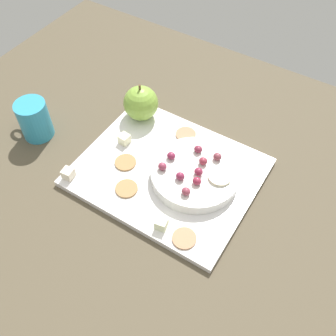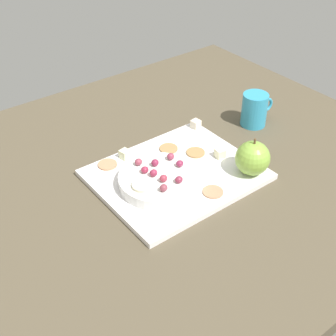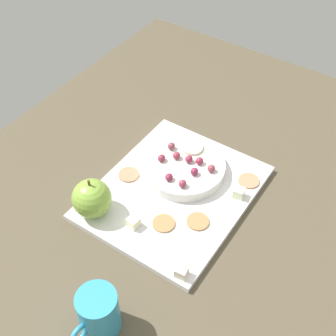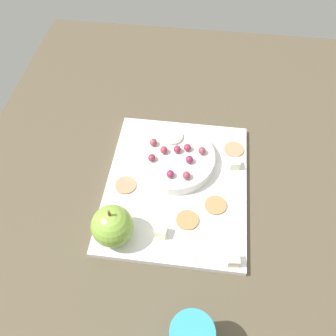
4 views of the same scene
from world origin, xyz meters
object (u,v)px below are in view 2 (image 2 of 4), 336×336
Objects in this scene: platter at (175,175)px; cracker_0 at (196,153)px; grape_8 at (181,163)px; serving_dish at (159,180)px; grape_6 at (154,173)px; apple_whole at (253,158)px; cracker_1 at (169,149)px; grape_2 at (179,180)px; cheese_cube_0 at (220,153)px; apple_slice_0 at (143,185)px; grape_4 at (163,178)px; cracker_3 at (213,192)px; cup at (255,110)px; grape_0 at (164,188)px; cheese_cube_2 at (125,154)px; grape_3 at (155,163)px; grape_1 at (138,162)px; cheese_cube_1 at (196,124)px; grape_5 at (145,170)px; grape_7 at (169,157)px; cracker_2 at (107,165)px.

cracker_0 reaches higher than platter.
cracker_0 is 9.69cm from grape_8.
grape_8 is at bearing 28.39° from cracker_0.
grape_6 is (1.01, -0.62, 2.04)cm from serving_dish.
platter is 4.55× the size of apple_whole.
grape_2 is at bearing 60.16° from cracker_1.
cheese_cube_0 is 22.50cm from apple_slice_0.
serving_dish is at bearing -102.52° from grape_4.
apple_whole is 1.76× the size of cracker_3.
grape_0 is at bearing 16.68° from cup.
cracker_3 is (6.56, 13.46, 0.00)cm from cracker_0.
cheese_cube_2 is at bearing -70.57° from cracker_3.
grape_2 reaches higher than platter.
cup is at bearing -161.83° from grape_2.
grape_6 is (2.44, 2.83, 0.01)cm from grape_3.
grape_1 is 9.32cm from grape_8.
grape_0 is (23.86, 17.92, 2.21)cm from cheese_cube_1.
cheese_cube_0 is (-12.07, 1.55, 1.69)cm from platter.
apple_whole reaches higher than grape_0.
cracker_3 is 2.56× the size of grape_6.
cheese_cube_0 is 20.11cm from cup.
platter is at bearing -72.45° from grape_8.
cracker_1 is (7.61, -9.89, -0.85)cm from cheese_cube_0.
grape_1 is (-1.04, -10.58, -0.00)cm from grape_0.
grape_2 is (12.10, 8.74, 3.01)cm from cracker_0.
grape_1 is at bearing -72.82° from grape_2.
apple_whole is 21.54cm from grape_3.
grape_0 is at bearing 3.89° from grape_2.
serving_dish is 13.85cm from cracker_1.
platter is 5.92cm from serving_dish.
apple_whole is 21.80cm from grape_0.
grape_0 reaches higher than cheese_cube_0.
apple_slice_0 is (3.06, 3.61, -0.46)cm from grape_5.
platter is at bearing -79.34° from cracker_3.
cracker_1 is 16.00cm from grape_4.
grape_4 is (-0.81, 8.06, 0.01)cm from grape_1.
apple_whole reaches higher than cracker_0.
cheese_cube_1 is 1.21× the size of grape_1.
cup is (-34.78, -3.41, -0.16)cm from grape_3.
grape_3 is at bearing -13.07° from cheese_cube_0.
grape_0 is at bearing 46.30° from grape_7.
cheese_cube_2 is 17.94cm from grape_0.
apple_slice_0 is at bearing -16.16° from grape_4.
cracker_2 is 12.00cm from grape_3.
cheese_cube_0 is 1.00× the size of cheese_cube_2.
cup is (-30.98, -3.63, -0.17)cm from grape_7.
cracker_1 is 8.49cm from grape_7.
grape_4 is 37.79cm from cup.
grape_4 is 2.83cm from grape_6.
cup is at bearing -173.31° from grape_7.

